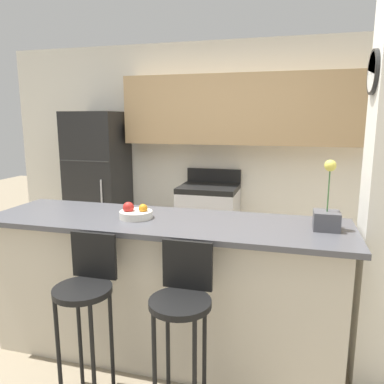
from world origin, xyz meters
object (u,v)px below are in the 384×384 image
refrigerator (99,184)px  stove_range (209,223)px  orchid_vase (327,215)px  bar_stool_right (182,306)px  bar_stool_left (86,293)px  fruit_bowl (135,213)px  trash_bin (134,245)px

refrigerator → stove_range: refrigerator is taller
orchid_vase → refrigerator: bearing=145.4°
bar_stool_right → orchid_vase: size_ratio=2.32×
bar_stool_left → bar_stool_right: same height
stove_range → bar_stool_left: 2.36m
bar_stool_right → refrigerator: bearing=127.4°
bar_stool_left → fruit_bowl: fruit_bowl is taller
stove_range → fruit_bowl: (-0.11, -1.82, 0.57)m
orchid_vase → fruit_bowl: 1.25m
bar_stool_left → fruit_bowl: 0.64m
stove_range → orchid_vase: orchid_vase is taller
bar_stool_right → orchid_vase: 1.04m
orchid_vase → stove_range: bearing=122.7°
refrigerator → stove_range: bearing=0.8°
bar_stool_left → bar_stool_right: size_ratio=1.00×
stove_range → trash_bin: stove_range is taller
stove_range → fruit_bowl: 1.91m
bar_stool_left → fruit_bowl: bearing=79.8°
refrigerator → orchid_vase: (2.53, -1.75, 0.21)m
bar_stool_right → trash_bin: bar_stool_right is taller
bar_stool_left → bar_stool_right: bearing=0.0°
bar_stool_left → orchid_vase: size_ratio=2.32×
refrigerator → orchid_vase: refrigerator is taller
stove_range → bar_stool_right: size_ratio=1.07×
stove_range → bar_stool_left: (-0.20, -2.34, 0.21)m
bar_stool_left → trash_bin: bearing=107.1°
refrigerator → fruit_bowl: (1.29, -1.80, 0.15)m
bar_stool_left → orchid_vase: (1.34, 0.57, 0.42)m
fruit_bowl → trash_bin: size_ratio=0.59×
refrigerator → orchid_vase: 3.08m
refrigerator → orchid_vase: bearing=-34.6°
bar_stool_left → trash_bin: size_ratio=2.64×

